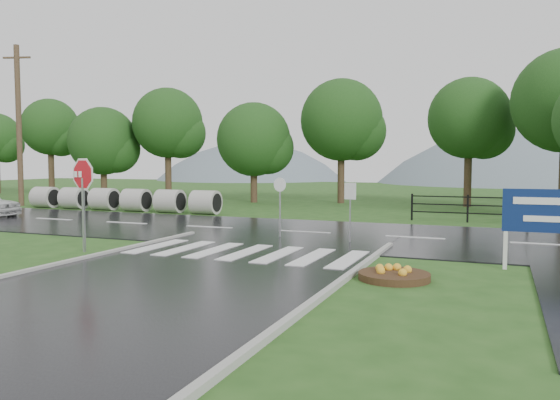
% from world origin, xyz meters
% --- Properties ---
extents(ground, '(120.00, 120.00, 0.00)m').
position_xyz_m(ground, '(0.00, 0.00, 0.00)').
color(ground, '#254E1A').
rests_on(ground, ground).
extents(main_road, '(90.00, 8.00, 0.04)m').
position_xyz_m(main_road, '(0.00, 10.00, 0.00)').
color(main_road, black).
rests_on(main_road, ground).
extents(crosswalk, '(6.50, 2.80, 0.02)m').
position_xyz_m(crosswalk, '(0.00, 5.00, 0.06)').
color(crosswalk, silver).
rests_on(crosswalk, ground).
extents(fence_west, '(9.58, 0.08, 1.20)m').
position_xyz_m(fence_west, '(7.75, 16.00, 0.72)').
color(fence_west, black).
rests_on(fence_west, ground).
extents(hills, '(102.00, 48.00, 48.00)m').
position_xyz_m(hills, '(3.49, 65.00, -15.54)').
color(hills, slate).
rests_on(hills, ground).
extents(treeline, '(83.20, 5.20, 10.00)m').
position_xyz_m(treeline, '(1.00, 24.00, 0.00)').
color(treeline, '#163E13').
rests_on(treeline, ground).
extents(culvert_pipes, '(11.80, 1.20, 1.20)m').
position_xyz_m(culvert_pipes, '(-12.29, 15.00, 0.60)').
color(culvert_pipes, '#9E9B93').
rests_on(culvert_pipes, ground).
extents(stop_sign, '(1.27, 0.31, 2.91)m').
position_xyz_m(stop_sign, '(-4.54, 3.61, 2.01)').
color(stop_sign, '#939399').
rests_on(stop_sign, ground).
extents(estate_billboard, '(2.26, 0.12, 1.98)m').
position_xyz_m(estate_billboard, '(7.86, 5.44, 1.36)').
color(estate_billboard, silver).
rests_on(estate_billboard, ground).
extents(flower_bed, '(1.59, 1.59, 0.32)m').
position_xyz_m(flower_bed, '(4.53, 3.22, 0.12)').
color(flower_bed, '#332111').
rests_on(flower_bed, ground).
extents(reg_sign_small, '(0.42, 0.17, 1.96)m').
position_xyz_m(reg_sign_small, '(2.22, 8.10, 1.40)').
color(reg_sign_small, '#939399').
rests_on(reg_sign_small, ground).
extents(reg_sign_round, '(0.48, 0.12, 2.09)m').
position_xyz_m(reg_sign_round, '(-0.35, 8.45, 1.34)').
color(reg_sign_round, '#939399').
rests_on(reg_sign_round, ground).
extents(utility_pole_west, '(1.65, 0.58, 9.49)m').
position_xyz_m(utility_pole_west, '(-19.94, 15.50, 4.82)').
color(utility_pole_west, '#473523').
rests_on(utility_pole_west, ground).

